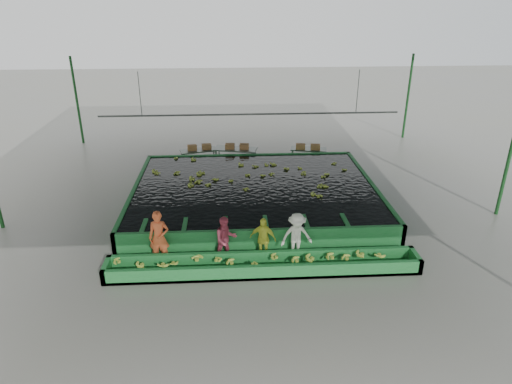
{
  "coord_description": "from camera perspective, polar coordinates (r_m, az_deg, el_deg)",
  "views": [
    {
      "loc": [
        -0.98,
        -15.92,
        8.19
      ],
      "look_at": [
        0.0,
        0.5,
        1.0
      ],
      "focal_mm": 32.0,
      "sensor_mm": 36.0,
      "label": 1
    }
  ],
  "objects": [
    {
      "name": "rail_hanger_right",
      "position": [
        22.16,
        12.6,
        12.16
      ],
      "size": [
        0.04,
        0.04,
        2.0
      ],
      "primitive_type": "cylinder",
      "color": "#59605B",
      "rests_on": "shed_roof"
    },
    {
      "name": "floating_bananas",
      "position": [
        19.67,
        -0.31,
        1.7
      ],
      "size": [
        8.41,
        5.73,
        0.11
      ],
      "primitive_type": null,
      "color": "#9CB637",
      "rests_on": "tank_water"
    },
    {
      "name": "box_stack_mid",
      "position": [
        23.15,
        -2.38,
        5.43
      ],
      "size": [
        1.21,
        0.46,
        0.26
      ],
      "primitive_type": null,
      "rotation": [
        0.0,
        0.0,
        -0.11
      ],
      "color": "olive",
      "rests_on": "packing_table_mid"
    },
    {
      "name": "packing_table_mid",
      "position": [
        23.36,
        -2.57,
        4.33
      ],
      "size": [
        2.28,
        1.33,
        0.97
      ],
      "primitive_type": null,
      "rotation": [
        0.0,
        0.0,
        -0.23
      ],
      "color": "#59605B",
      "rests_on": "ground"
    },
    {
      "name": "packing_table_left",
      "position": [
        23.69,
        -7.1,
        4.29
      ],
      "size": [
        2.0,
        1.23,
        0.85
      ],
      "primitive_type": null,
      "rotation": [
        0.0,
        0.0,
        0.28
      ],
      "color": "#59605B",
      "rests_on": "ground"
    },
    {
      "name": "sorting_trough",
      "position": [
        14.69,
        0.96,
        -9.11
      ],
      "size": [
        10.0,
        1.0,
        0.5
      ],
      "primitive_type": null,
      "color": "#1E6F2F",
      "rests_on": "ground"
    },
    {
      "name": "cableway_rail",
      "position": [
        21.58,
        -0.72,
        9.69
      ],
      "size": [
        0.08,
        0.08,
        14.0
      ],
      "primitive_type": "cylinder",
      "color": "#59605B",
      "rests_on": "shed_roof"
    },
    {
      "name": "ground",
      "position": [
        17.93,
        0.09,
        -3.57
      ],
      "size": [
        80.0,
        80.0,
        0.0
      ],
      "primitive_type": "plane",
      "color": "gray",
      "rests_on": "ground"
    },
    {
      "name": "worker_a",
      "position": [
        15.19,
        -12.02,
        -5.59
      ],
      "size": [
        0.69,
        0.47,
        1.83
      ],
      "primitive_type": "imported",
      "rotation": [
        0.0,
        0.0,
        -0.04
      ],
      "color": "orange",
      "rests_on": "ground"
    },
    {
      "name": "box_stack_left",
      "position": [
        23.58,
        -7.07,
        5.29
      ],
      "size": [
        1.24,
        0.53,
        0.26
      ],
      "primitive_type": null,
      "rotation": [
        0.0,
        0.0,
        0.17
      ],
      "color": "olive",
      "rests_on": "packing_table_left"
    },
    {
      "name": "worker_c",
      "position": [
        15.12,
        0.86,
        -5.86
      ],
      "size": [
        0.96,
        0.62,
        1.51
      ],
      "primitive_type": "imported",
      "rotation": [
        0.0,
        0.0,
        -0.3
      ],
      "color": "#DDE83E",
      "rests_on": "ground"
    },
    {
      "name": "packing_table_right",
      "position": [
        23.89,
        6.55,
        4.46
      ],
      "size": [
        1.94,
        1.09,
        0.83
      ],
      "primitive_type": null,
      "rotation": [
        0.0,
        0.0,
        -0.21
      ],
      "color": "#59605B",
      "rests_on": "ground"
    },
    {
      "name": "shed_posts",
      "position": [
        16.94,
        0.1,
        3.98
      ],
      "size": [
        20.0,
        22.0,
        5.0
      ],
      "primitive_type": null,
      "color": "#17491C",
      "rests_on": "ground"
    },
    {
      "name": "tank_water",
      "position": [
        18.93,
        -0.18,
        0.79
      ],
      "size": [
        9.7,
        7.7,
        0.0
      ],
      "primitive_type": "cube",
      "color": "black",
      "rests_on": "flotation_tank"
    },
    {
      "name": "box_stack_right",
      "position": [
        23.66,
        6.49,
        5.34
      ],
      "size": [
        1.27,
        0.51,
        0.27
      ],
      "primitive_type": null,
      "rotation": [
        0.0,
        0.0,
        -0.14
      ],
      "color": "olive",
      "rests_on": "packing_table_right"
    },
    {
      "name": "worker_d",
      "position": [
        15.2,
        5.08,
        -5.51
      ],
      "size": [
        1.12,
        0.74,
        1.63
      ],
      "primitive_type": "imported",
      "rotation": [
        0.0,
        0.0,
        0.13
      ],
      "color": "silver",
      "rests_on": "ground"
    },
    {
      "name": "flotation_tank",
      "position": [
        19.09,
        -0.18,
        -0.31
      ],
      "size": [
        10.0,
        8.0,
        0.9
      ],
      "primitive_type": null,
      "color": "#1E6F2F",
      "rests_on": "ground"
    },
    {
      "name": "rail_hanger_left",
      "position": [
        21.71,
        -14.32,
        11.77
      ],
      "size": [
        0.04,
        0.04,
        2.0
      ],
      "primitive_type": "cylinder",
      "color": "#59605B",
      "rests_on": "shed_roof"
    },
    {
      "name": "shed_roof",
      "position": [
        16.27,
        0.11,
        12.3
      ],
      "size": [
        20.0,
        22.0,
        0.04
      ],
      "primitive_type": "cube",
      "color": "gray",
      "rests_on": "shed_posts"
    },
    {
      "name": "trough_bananas",
      "position": [
        14.61,
        0.96,
        -8.62
      ],
      "size": [
        9.13,
        0.61,
        0.12
      ],
      "primitive_type": null,
      "color": "#9CB637",
      "rests_on": "sorting_trough"
    },
    {
      "name": "worker_b",
      "position": [
        15.07,
        -3.81,
        -5.88
      ],
      "size": [
        0.91,
        0.8,
        1.57
      ],
      "primitive_type": "imported",
      "rotation": [
        0.0,
        0.0,
        0.3
      ],
      "color": "#BE4358",
      "rests_on": "ground"
    }
  ]
}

